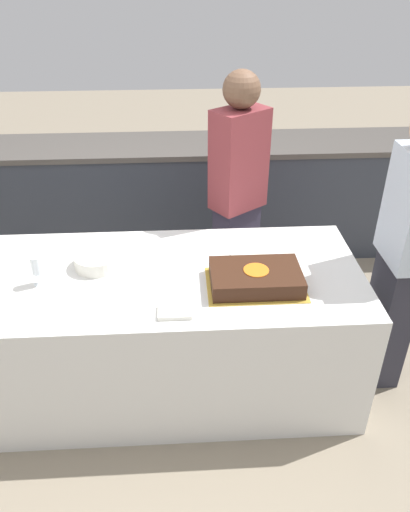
{
  "coord_description": "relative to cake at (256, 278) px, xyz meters",
  "views": [
    {
      "loc": [
        0.12,
        -2.14,
        2.21
      ],
      "look_at": [
        0.24,
        0.0,
        0.86
      ],
      "focal_mm": 35.0,
      "sensor_mm": 36.0,
      "label": 1
    }
  ],
  "objects": [
    {
      "name": "ground_plane",
      "position": [
        -0.49,
        0.13,
        -0.8
      ],
      "size": [
        14.0,
        14.0,
        0.0
      ],
      "primitive_type": "plane",
      "color": "gray"
    },
    {
      "name": "back_counter",
      "position": [
        -0.49,
        1.66,
        -0.34
      ],
      "size": [
        4.4,
        0.58,
        0.92
      ],
      "color": "#333842",
      "rests_on": "ground_plane"
    },
    {
      "name": "dining_table",
      "position": [
        -0.49,
        0.13,
        -0.42
      ],
      "size": [
        2.13,
        0.92,
        0.76
      ],
      "color": "silver",
      "rests_on": "ground_plane"
    },
    {
      "name": "cake",
      "position": [
        0.0,
        0.0,
        0.0
      ],
      "size": [
        0.49,
        0.33,
        0.09
      ],
      "color": "gold",
      "rests_on": "dining_table"
    },
    {
      "name": "plate_stack",
      "position": [
        -0.81,
        0.22,
        -0.01
      ],
      "size": [
        0.24,
        0.24,
        0.07
      ],
      "color": "white",
      "rests_on": "dining_table"
    },
    {
      "name": "wine_glass",
      "position": [
        -1.07,
        0.07,
        0.06
      ],
      "size": [
        0.06,
        0.06,
        0.16
      ],
      "color": "white",
      "rests_on": "dining_table"
    },
    {
      "name": "side_plate_near_cake",
      "position": [
        0.01,
        0.33,
        -0.04
      ],
      "size": [
        0.22,
        0.22,
        0.0
      ],
      "color": "white",
      "rests_on": "dining_table"
    },
    {
      "name": "utensil_pile",
      "position": [
        -0.4,
        -0.2,
        -0.03
      ],
      "size": [
        0.16,
        0.11,
        0.02
      ],
      "color": "white",
      "rests_on": "dining_table"
    },
    {
      "name": "person_cutting_cake",
      "position": [
        0.0,
        0.81,
        0.06
      ],
      "size": [
        0.38,
        0.35,
        1.63
      ],
      "rotation": [
        0.0,
        0.0,
        -2.52
      ],
      "color": "#383347",
      "rests_on": "ground_plane"
    },
    {
      "name": "person_seated_right",
      "position": [
        0.8,
        0.13,
        0.05
      ],
      "size": [
        0.22,
        0.34,
        1.62
      ],
      "rotation": [
        0.0,
        0.0,
        -1.57
      ],
      "color": "#282833",
      "rests_on": "ground_plane"
    }
  ]
}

